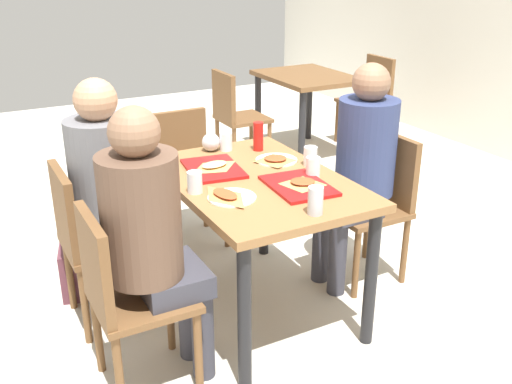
# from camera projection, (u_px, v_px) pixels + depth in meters

# --- Properties ---
(ground_plane) EXTENTS (10.00, 10.00, 0.02)m
(ground_plane) POSITION_uv_depth(u_px,v_px,m) (256.00, 308.00, 3.17)
(ground_plane) COLOR beige
(main_table) EXTENTS (1.15, 0.79, 0.74)m
(main_table) POSITION_uv_depth(u_px,v_px,m) (256.00, 197.00, 2.92)
(main_table) COLOR olive
(main_table) RESTS_ON ground_plane
(chair_near_left) EXTENTS (0.40, 0.40, 0.84)m
(chair_near_left) POSITION_uv_depth(u_px,v_px,m) (88.00, 235.00, 2.88)
(chair_near_left) COLOR brown
(chair_near_left) RESTS_ON ground_plane
(chair_near_right) EXTENTS (0.40, 0.40, 0.84)m
(chair_near_right) POSITION_uv_depth(u_px,v_px,m) (122.00, 291.00, 2.41)
(chair_near_right) COLOR brown
(chair_near_right) RESTS_ON ground_plane
(chair_far_side) EXTENTS (0.40, 0.40, 0.84)m
(chair_far_side) POSITION_uv_depth(u_px,v_px,m) (377.00, 197.00, 3.32)
(chair_far_side) COLOR brown
(chair_far_side) RESTS_ON ground_plane
(chair_left_end) EXTENTS (0.40, 0.40, 0.84)m
(chair_left_end) POSITION_uv_depth(u_px,v_px,m) (185.00, 168.00, 3.77)
(chair_left_end) COLOR brown
(chair_left_end) RESTS_ON ground_plane
(person_in_red) EXTENTS (0.32, 0.42, 1.25)m
(person_in_red) POSITION_uv_depth(u_px,v_px,m) (112.00, 183.00, 2.85)
(person_in_red) COLOR #383842
(person_in_red) RESTS_ON ground_plane
(person_in_brown_jacket) EXTENTS (0.32, 0.42, 1.25)m
(person_in_brown_jacket) POSITION_uv_depth(u_px,v_px,m) (151.00, 230.00, 2.38)
(person_in_brown_jacket) COLOR #383842
(person_in_brown_jacket) RESTS_ON ground_plane
(person_far_side) EXTENTS (0.32, 0.42, 1.25)m
(person_far_side) POSITION_uv_depth(u_px,v_px,m) (360.00, 159.00, 3.17)
(person_far_side) COLOR #383842
(person_far_side) RESTS_ON ground_plane
(tray_red_near) EXTENTS (0.39, 0.31, 0.02)m
(tray_red_near) POSITION_uv_depth(u_px,v_px,m) (213.00, 169.00, 2.99)
(tray_red_near) COLOR #B21414
(tray_red_near) RESTS_ON main_table
(tray_red_far) EXTENTS (0.38, 0.29, 0.02)m
(tray_red_far) POSITION_uv_depth(u_px,v_px,m) (298.00, 186.00, 2.77)
(tray_red_far) COLOR #B21414
(tray_red_far) RESTS_ON main_table
(paper_plate_center) EXTENTS (0.22, 0.22, 0.01)m
(paper_plate_center) POSITION_uv_depth(u_px,v_px,m) (276.00, 160.00, 3.12)
(paper_plate_center) COLOR white
(paper_plate_center) RESTS_ON main_table
(paper_plate_near_edge) EXTENTS (0.22, 0.22, 0.01)m
(paper_plate_near_edge) POSITION_uv_depth(u_px,v_px,m) (232.00, 198.00, 2.65)
(paper_plate_near_edge) COLOR white
(paper_plate_near_edge) RESTS_ON main_table
(pizza_slice_a) EXTENTS (0.18, 0.23, 0.02)m
(pizza_slice_a) POSITION_uv_depth(u_px,v_px,m) (214.00, 166.00, 2.98)
(pizza_slice_a) COLOR tan
(pizza_slice_a) RESTS_ON tray_red_near
(pizza_slice_b) EXTENTS (0.22, 0.22, 0.02)m
(pizza_slice_b) POSITION_uv_depth(u_px,v_px,m) (303.00, 183.00, 2.76)
(pizza_slice_b) COLOR tan
(pizza_slice_b) RESTS_ON tray_red_far
(pizza_slice_c) EXTENTS (0.21, 0.22, 0.02)m
(pizza_slice_c) POSITION_uv_depth(u_px,v_px,m) (275.00, 159.00, 3.09)
(pizza_slice_c) COLOR #C68C47
(pizza_slice_c) RESTS_ON paper_plate_center
(pizza_slice_d) EXTENTS (0.23, 0.14, 0.02)m
(pizza_slice_d) POSITION_uv_depth(u_px,v_px,m) (225.00, 195.00, 2.64)
(pizza_slice_d) COLOR #C68C47
(pizza_slice_d) RESTS_ON paper_plate_near_edge
(plastic_cup_a) EXTENTS (0.07, 0.07, 0.10)m
(plastic_cup_a) POSITION_uv_depth(u_px,v_px,m) (310.00, 156.00, 3.04)
(plastic_cup_a) COLOR white
(plastic_cup_a) RESTS_ON main_table
(plastic_cup_b) EXTENTS (0.07, 0.07, 0.10)m
(plastic_cup_b) POSITION_uv_depth(u_px,v_px,m) (195.00, 182.00, 2.70)
(plastic_cup_b) COLOR white
(plastic_cup_b) RESTS_ON main_table
(plastic_cup_c) EXTENTS (0.07, 0.07, 0.10)m
(plastic_cup_c) POSITION_uv_depth(u_px,v_px,m) (226.00, 141.00, 3.27)
(plastic_cup_c) COLOR white
(plastic_cup_c) RESTS_ON main_table
(plastic_cup_d) EXTENTS (0.07, 0.07, 0.10)m
(plastic_cup_d) POSITION_uv_depth(u_px,v_px,m) (313.00, 167.00, 2.88)
(plastic_cup_d) COLOR white
(plastic_cup_d) RESTS_ON main_table
(soda_can) EXTENTS (0.07, 0.07, 0.12)m
(soda_can) POSITION_uv_depth(u_px,v_px,m) (315.00, 201.00, 2.47)
(soda_can) COLOR #B7BCC6
(soda_can) RESTS_ON main_table
(condiment_bottle) EXTENTS (0.06, 0.06, 0.16)m
(condiment_bottle) POSITION_uv_depth(u_px,v_px,m) (258.00, 136.00, 3.26)
(condiment_bottle) COLOR red
(condiment_bottle) RESTS_ON main_table
(foil_bundle) EXTENTS (0.10, 0.10, 0.10)m
(foil_bundle) POSITION_uv_depth(u_px,v_px,m) (211.00, 142.00, 3.26)
(foil_bundle) COLOR silver
(foil_bundle) RESTS_ON main_table
(handbag) EXTENTS (0.35, 0.23, 0.28)m
(handbag) POSITION_uv_depth(u_px,v_px,m) (77.00, 267.00, 3.29)
(handbag) COLOR #592D38
(handbag) RESTS_ON ground_plane
(background_table) EXTENTS (0.90, 0.70, 0.74)m
(background_table) POSITION_uv_depth(u_px,v_px,m) (307.00, 89.00, 5.32)
(background_table) COLOR brown
(background_table) RESTS_ON ground_plane
(background_chair_near) EXTENTS (0.40, 0.40, 0.84)m
(background_chair_near) POSITION_uv_depth(u_px,v_px,m) (234.00, 112.00, 5.05)
(background_chair_near) COLOR brown
(background_chair_near) RESTS_ON ground_plane
(background_chair_far) EXTENTS (0.40, 0.40, 0.84)m
(background_chair_far) POSITION_uv_depth(u_px,v_px,m) (370.00, 94.00, 5.69)
(background_chair_far) COLOR brown
(background_chair_far) RESTS_ON ground_plane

